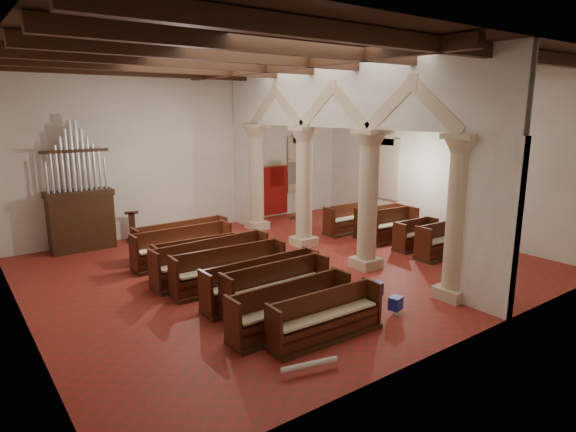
# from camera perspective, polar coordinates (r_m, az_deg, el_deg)

# --- Properties ---
(floor) EXTENTS (14.00, 14.00, 0.00)m
(floor) POSITION_cam_1_polar(r_m,az_deg,el_deg) (14.57, -0.08, -5.92)
(floor) COLOR maroon
(floor) RESTS_ON ground
(ceiling) EXTENTS (14.00, 14.00, 0.00)m
(ceiling) POSITION_cam_1_polar(r_m,az_deg,el_deg) (13.90, -0.09, 18.26)
(ceiling) COLOR black
(ceiling) RESTS_ON wall_back
(wall_back) EXTENTS (14.00, 0.02, 6.00)m
(wall_back) POSITION_cam_1_polar(r_m,az_deg,el_deg) (19.07, -10.86, 7.44)
(wall_back) COLOR white
(wall_back) RESTS_ON floor
(wall_front) EXTENTS (14.00, 0.02, 6.00)m
(wall_front) POSITION_cam_1_polar(r_m,az_deg,el_deg) (9.78, 21.13, 2.25)
(wall_front) COLOR white
(wall_front) RESTS_ON floor
(wall_left) EXTENTS (0.02, 12.00, 6.00)m
(wall_left) POSITION_cam_1_polar(r_m,az_deg,el_deg) (11.34, -30.03, 2.71)
(wall_left) COLOR white
(wall_left) RESTS_ON floor
(wall_right) EXTENTS (0.02, 12.00, 6.00)m
(wall_right) POSITION_cam_1_polar(r_m,az_deg,el_deg) (18.89, 17.47, 7.04)
(wall_right) COLOR white
(wall_right) RESTS_ON floor
(ceiling_beams) EXTENTS (13.80, 11.80, 0.30)m
(ceiling_beams) POSITION_cam_1_polar(r_m,az_deg,el_deg) (13.88, -0.09, 17.52)
(ceiling_beams) COLOR #331D10
(ceiling_beams) RESTS_ON wall_back
(arcade) EXTENTS (0.90, 11.90, 6.00)m
(arcade) POSITION_cam_1_polar(r_m,az_deg,el_deg) (14.99, 5.54, 8.46)
(arcade) COLOR tan
(arcade) RESTS_ON floor
(window_right_a) EXTENTS (0.03, 1.00, 2.20)m
(window_right_a) POSITION_cam_1_polar(r_m,az_deg,el_deg) (18.11, 21.08, 4.03)
(window_right_a) COLOR #347561
(window_right_a) RESTS_ON wall_right
(window_right_b) EXTENTS (0.03, 1.00, 2.20)m
(window_right_b) POSITION_cam_1_polar(r_m,az_deg,el_deg) (20.53, 11.68, 5.50)
(window_right_b) COLOR #347561
(window_right_b) RESTS_ON wall_right
(window_back) EXTENTS (1.00, 0.03, 2.20)m
(window_back) POSITION_cam_1_polar(r_m,az_deg,el_deg) (21.74, 1.28, 6.12)
(window_back) COLOR #347561
(window_back) RESTS_ON wall_back
(pipe_organ) EXTENTS (2.10, 0.85, 4.40)m
(pipe_organ) POSITION_cam_1_polar(r_m,az_deg,el_deg) (17.37, -23.41, 0.72)
(pipe_organ) COLOR #331D10
(pipe_organ) RESTS_ON floor
(lectern) EXTENTS (0.54, 0.56, 1.15)m
(lectern) POSITION_cam_1_polar(r_m,az_deg,el_deg) (17.97, -17.95, -1.41)
(lectern) COLOR #332310
(lectern) RESTS_ON floor
(dossal_curtain) EXTENTS (1.80, 0.07, 2.17)m
(dossal_curtain) POSITION_cam_1_polar(r_m,az_deg,el_deg) (20.96, -1.89, 3.03)
(dossal_curtain) COLOR maroon
(dossal_curtain) RESTS_ON floor
(processional_banner) EXTENTS (0.61, 0.77, 2.65)m
(processional_banner) POSITION_cam_1_polar(r_m,az_deg,el_deg) (20.65, 0.63, 1.95)
(processional_banner) COLOR #331D10
(processional_banner) RESTS_ON floor
(hymnal_box_a) EXTENTS (0.36, 0.32, 0.30)m
(hymnal_box_a) POSITION_cam_1_polar(r_m,az_deg,el_deg) (11.50, 12.65, -10.05)
(hymnal_box_a) COLOR navy
(hymnal_box_a) RESTS_ON floor
(hymnal_box_b) EXTENTS (0.40, 0.37, 0.32)m
(hymnal_box_b) POSITION_cam_1_polar(r_m,az_deg,el_deg) (12.28, 10.34, -8.41)
(hymnal_box_b) COLOR navy
(hymnal_box_b) RESTS_ON floor
(hymnal_box_c) EXTENTS (0.34, 0.30, 0.30)m
(hymnal_box_c) POSITION_cam_1_polar(r_m,az_deg,el_deg) (13.94, 0.13, -5.70)
(hymnal_box_c) COLOR navy
(hymnal_box_c) RESTS_ON floor
(tube_heater_a) EXTENTS (1.08, 0.36, 0.11)m
(tube_heater_a) POSITION_cam_1_polar(r_m,az_deg,el_deg) (8.97, 2.56, -17.18)
(tube_heater_a) COLOR white
(tube_heater_a) RESTS_ON floor
(tube_heater_b) EXTENTS (1.10, 0.11, 0.11)m
(tube_heater_b) POSITION_cam_1_polar(r_m,az_deg,el_deg) (10.97, -1.40, -11.38)
(tube_heater_b) COLOR silver
(tube_heater_b) RESTS_ON floor
(nave_pew_0) EXTENTS (2.64, 0.72, 0.98)m
(nave_pew_0) POSITION_cam_1_polar(r_m,az_deg,el_deg) (10.10, 4.54, -12.58)
(nave_pew_0) COLOR #331D10
(nave_pew_0) RESTS_ON floor
(nave_pew_1) EXTENTS (2.92, 0.74, 1.04)m
(nave_pew_1) POSITION_cam_1_polar(r_m,az_deg,el_deg) (10.40, 0.40, -11.64)
(nave_pew_1) COLOR #331D10
(nave_pew_1) RESTS_ON floor
(nave_pew_2) EXTENTS (2.74, 0.74, 1.09)m
(nave_pew_2) POSITION_cam_1_polar(r_m,az_deg,el_deg) (11.45, -1.34, -9.24)
(nave_pew_2) COLOR #331D10
(nave_pew_2) RESTS_ON floor
(nave_pew_3) EXTENTS (3.15, 0.77, 1.06)m
(nave_pew_3) POSITION_cam_1_polar(r_m,az_deg,el_deg) (11.89, -3.05, -8.47)
(nave_pew_3) COLOR #331D10
(nave_pew_3) RESTS_ON floor
(nave_pew_4) EXTENTS (3.14, 0.87, 1.09)m
(nave_pew_4) POSITION_cam_1_polar(r_m,az_deg,el_deg) (12.80, -6.90, -6.96)
(nave_pew_4) COLOR #331D10
(nave_pew_4) RESTS_ON floor
(nave_pew_5) EXTENTS (3.46, 0.91, 1.10)m
(nave_pew_5) POSITION_cam_1_polar(r_m,az_deg,el_deg) (13.54, -8.94, -5.90)
(nave_pew_5) COLOR #331D10
(nave_pew_5) RESTS_ON floor
(nave_pew_6) EXTENTS (2.61, 0.77, 0.99)m
(nave_pew_6) POSITION_cam_1_polar(r_m,az_deg,el_deg) (14.09, -10.54, -5.37)
(nave_pew_6) COLOR #331D10
(nave_pew_6) RESTS_ON floor
(nave_pew_7) EXTENTS (3.08, 0.80, 1.12)m
(nave_pew_7) POSITION_cam_1_polar(r_m,az_deg,el_deg) (15.00, -12.30, -4.20)
(nave_pew_7) COLOR #331D10
(nave_pew_7) RESTS_ON floor
(nave_pew_8) EXTENTS (3.10, 0.85, 1.10)m
(nave_pew_8) POSITION_cam_1_polar(r_m,az_deg,el_deg) (15.85, -12.43, -3.33)
(nave_pew_8) COLOR #331D10
(nave_pew_8) RESTS_ON floor
(aisle_pew_0) EXTENTS (2.01, 0.76, 1.10)m
(aisle_pew_0) POSITION_cam_1_polar(r_m,az_deg,el_deg) (16.11, 17.86, -3.35)
(aisle_pew_0) COLOR #331D10
(aisle_pew_0) RESTS_ON floor
(aisle_pew_1) EXTENTS (1.67, 0.69, 0.99)m
(aisle_pew_1) POSITION_cam_1_polar(r_m,az_deg,el_deg) (16.80, 14.88, -2.66)
(aisle_pew_1) COLOR #331D10
(aisle_pew_1) RESTS_ON floor
(aisle_pew_2) EXTENTS (2.08, 0.90, 1.15)m
(aisle_pew_2) POSITION_cam_1_polar(r_m,az_deg,el_deg) (17.56, 12.19, -1.68)
(aisle_pew_2) COLOR #331D10
(aisle_pew_2) RESTS_ON floor
(aisle_pew_3) EXTENTS (2.06, 0.86, 1.12)m
(aisle_pew_3) POSITION_cam_1_polar(r_m,az_deg,el_deg) (18.18, 10.87, -1.18)
(aisle_pew_3) COLOR #331D10
(aisle_pew_3) RESTS_ON floor
(aisle_pew_4) EXTENTS (2.19, 0.78, 1.08)m
(aisle_pew_4) POSITION_cam_1_polar(r_m,az_deg,el_deg) (18.53, 7.29, -0.85)
(aisle_pew_4) COLOR #331D10
(aisle_pew_4) RESTS_ON floor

